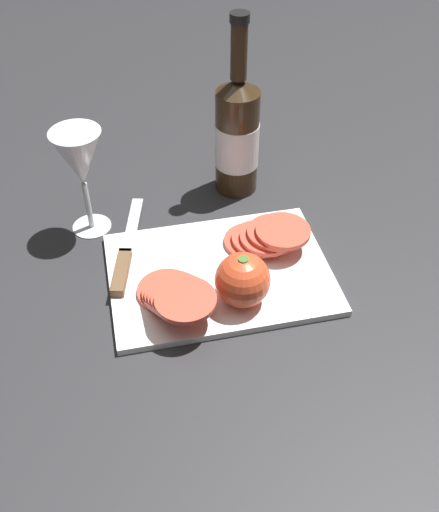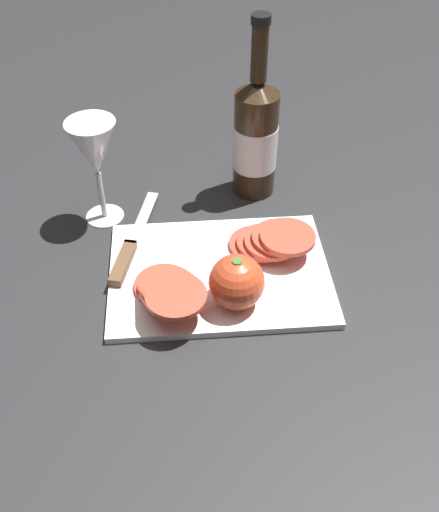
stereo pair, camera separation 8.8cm
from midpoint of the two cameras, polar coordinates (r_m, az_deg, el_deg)
The scene contains 8 objects.
ground_plane at distance 0.93m, azimuth -8.36°, elevation -1.20°, with size 3.00×3.00×0.00m, color #28282B.
cutting_board at distance 0.90m, azimuth -2.78°, elevation -1.79°, with size 0.33×0.24×0.01m.
wine_bottle at distance 1.02m, azimuth -0.82°, elevation 11.34°, with size 0.07×0.07×0.31m.
wine_glass at distance 0.95m, azimuth -15.79°, elevation 8.54°, with size 0.08×0.08×0.18m.
whole_tomato at distance 0.83m, azimuth -0.81°, elevation -2.44°, with size 0.08×0.08×0.08m.
knife at distance 0.92m, azimuth -11.82°, elevation -0.71°, with size 0.07×0.23×0.01m.
tomato_slice_stack_near at distance 0.84m, azimuth -7.13°, elevation -3.85°, with size 0.10×0.14×0.05m.
tomato_slice_stack_far at distance 0.92m, azimuth 1.82°, elevation 1.77°, with size 0.13×0.10×0.04m.
Camera 1 is at (-0.05, -0.67, 0.64)m, focal length 42.00 mm.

